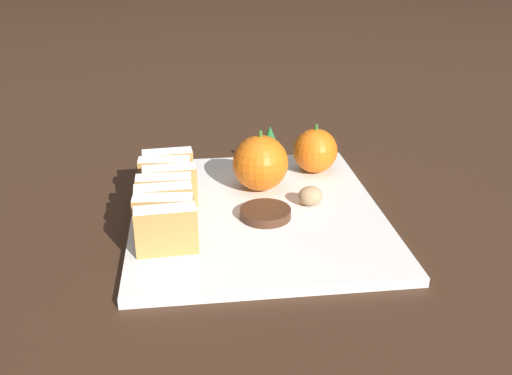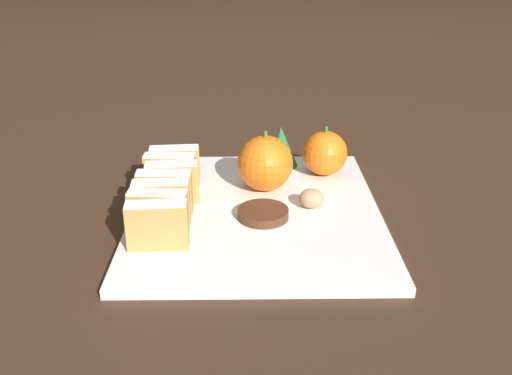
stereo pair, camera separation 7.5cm
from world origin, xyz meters
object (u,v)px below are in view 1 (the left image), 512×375
Objects in this scene: walnut at (311,196)px; chocolate_cookie at (265,213)px; orange_far at (260,163)px; orange_near at (315,151)px.

walnut is 0.50× the size of chocolate_cookie.
chocolate_cookie is (-0.07, -0.03, -0.01)m from walnut.
chocolate_cookie is (-0.01, -0.09, -0.03)m from orange_far.
orange_far is 2.64× the size of walnut.
walnut is (0.06, -0.06, -0.03)m from orange_far.
orange_near is at bearing 56.37° from chocolate_cookie.
orange_near is at bearing 30.68° from orange_far.
orange_far is at bearing 133.32° from walnut.
orange_near is at bearing 75.11° from walnut.
orange_far reaches higher than orange_near.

